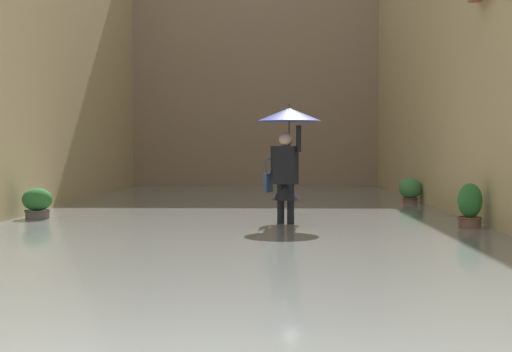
% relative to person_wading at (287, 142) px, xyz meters
% --- Properties ---
extents(ground_plane, '(60.00, 60.00, 0.00)m').
position_rel_person_wading_xyz_m(ground_plane, '(0.84, -1.47, -1.56)').
color(ground_plane, gray).
extents(flood_water, '(8.88, 26.25, 0.19)m').
position_rel_person_wading_xyz_m(flood_water, '(0.84, -1.47, -1.47)').
color(flood_water, slate).
rests_on(flood_water, ground_plane).
extents(building_facade_far, '(11.68, 1.80, 8.70)m').
position_rel_person_wading_xyz_m(building_facade_far, '(0.84, -12.50, 2.79)').
color(building_facade_far, gray).
rests_on(building_facade_far, ground_plane).
extents(person_wading, '(1.08, 1.08, 2.20)m').
position_rel_person_wading_xyz_m(person_wading, '(0.00, 0.00, 0.00)').
color(person_wading, '#2D2319').
rests_on(person_wading, ground_plane).
extents(potted_plant_mid_left, '(0.52, 0.52, 0.77)m').
position_rel_person_wading_xyz_m(potted_plant_mid_left, '(-2.93, -4.58, -1.12)').
color(potted_plant_mid_left, brown).
rests_on(potted_plant_mid_left, ground_plane).
extents(potted_plant_mid_right, '(0.54, 0.54, 0.74)m').
position_rel_person_wading_xyz_m(potted_plant_mid_right, '(4.48, -0.77, -1.16)').
color(potted_plant_mid_right, '#66605B').
rests_on(potted_plant_mid_right, ground_plane).
extents(potted_plant_far_left, '(0.39, 0.39, 0.90)m').
position_rel_person_wading_xyz_m(potted_plant_far_left, '(-2.90, 0.48, -1.10)').
color(potted_plant_far_left, brown).
rests_on(potted_plant_far_left, ground_plane).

